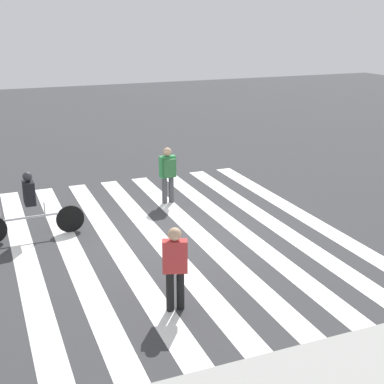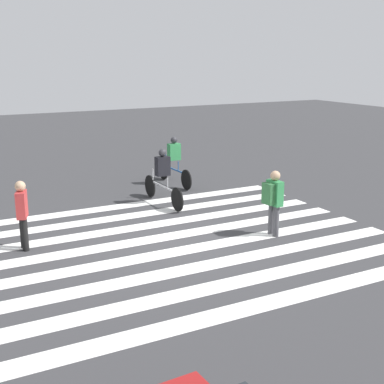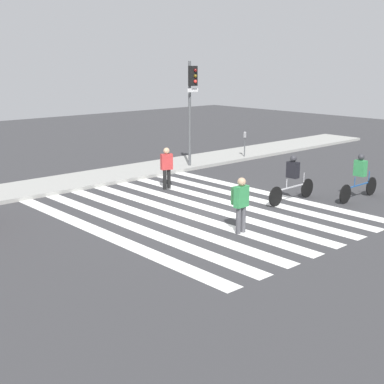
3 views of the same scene
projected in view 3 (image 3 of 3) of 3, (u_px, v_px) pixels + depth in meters
ground_plane at (198, 211)px, 17.17m from camera, size 60.00×60.00×0.00m
sidewalk_curb at (94, 178)px, 21.66m from camera, size 36.00×2.50×0.14m
crosswalk_stripes at (198, 211)px, 17.16m from camera, size 7.52×10.00×0.01m
traffic_light at (192, 94)px, 23.11m from camera, size 0.60×0.50×4.69m
parking_meter at (245, 139)px, 25.96m from camera, size 0.15×0.15×1.37m
pedestrian_adult_tall_backpack at (167, 166)px, 19.96m from camera, size 0.48×0.33×1.57m
pedestrian_child_with_backpack at (240, 201)px, 14.84m from camera, size 0.45×0.38×1.59m
cyclist_far_lane at (293, 177)px, 18.13m from camera, size 2.46×0.41×1.62m
cyclist_mid_street at (360, 175)px, 18.46m from camera, size 2.37×0.40×1.61m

